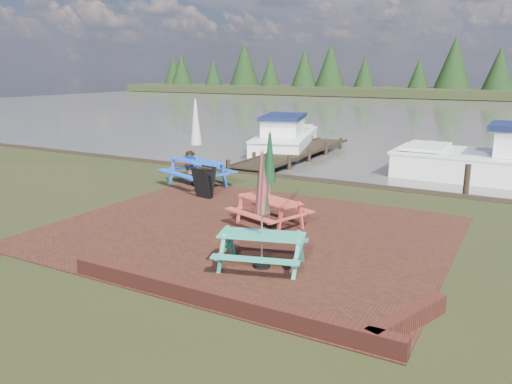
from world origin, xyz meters
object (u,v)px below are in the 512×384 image
(boat_jetty, at_px, (285,139))
(chalkboard, at_px, (204,182))
(person, at_px, (190,151))
(picnic_table_red, at_px, (269,195))
(jetty, at_px, (295,153))
(picnic_table_blue, at_px, (197,156))
(picnic_table_teal, at_px, (262,229))

(boat_jetty, bearing_deg, chalkboard, -93.13)
(person, bearing_deg, picnic_table_red, 149.99)
(jetty, bearing_deg, person, -102.98)
(picnic_table_blue, distance_m, jetty, 7.03)
(picnic_table_blue, xyz_separation_m, person, (-1.07, 1.11, -0.06))
(picnic_table_red, relative_size, boat_jetty, 0.32)
(jetty, bearing_deg, picnic_table_red, -68.75)
(picnic_table_red, distance_m, boat_jetty, 12.92)
(picnic_table_teal, xyz_separation_m, boat_jetty, (-6.32, 14.16, -0.40))
(picnic_table_teal, bearing_deg, person, 118.34)
(picnic_table_teal, height_order, picnic_table_blue, picnic_table_blue)
(picnic_table_red, xyz_separation_m, jetty, (-3.77, 9.68, -0.68))
(jetty, bearing_deg, boat_jetty, 125.08)
(jetty, xyz_separation_m, person, (-1.35, -5.87, 0.80))
(picnic_table_teal, relative_size, chalkboard, 2.43)
(picnic_table_blue, bearing_deg, picnic_table_teal, -24.93)
(picnic_table_blue, height_order, boat_jetty, picnic_table_blue)
(picnic_table_red, distance_m, picnic_table_blue, 4.88)
(picnic_table_blue, bearing_deg, person, 153.77)
(picnic_table_teal, height_order, jetty, picnic_table_teal)
(picnic_table_teal, xyz_separation_m, picnic_table_blue, (-5.12, 5.07, 0.19))
(chalkboard, xyz_separation_m, boat_jetty, (-2.30, 10.28, -0.09))
(boat_jetty, height_order, person, person)
(picnic_table_red, height_order, person, picnic_table_red)
(chalkboard, bearing_deg, picnic_table_red, -19.40)
(picnic_table_blue, xyz_separation_m, chalkboard, (1.10, -1.19, -0.50))
(picnic_table_red, xyz_separation_m, boat_jetty, (-5.25, 11.80, -0.41))
(chalkboard, height_order, boat_jetty, boat_jetty)
(jetty, distance_m, person, 6.08)
(picnic_table_red, bearing_deg, boat_jetty, 133.55)
(picnic_table_teal, distance_m, chalkboard, 5.60)
(picnic_table_red, bearing_deg, jetty, 130.81)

